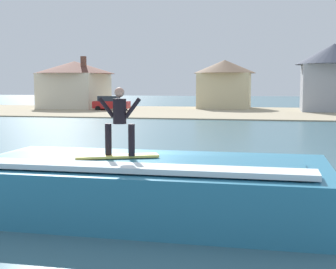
{
  "coord_description": "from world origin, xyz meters",
  "views": [
    {
      "loc": [
        3.9,
        -12.27,
        3.19
      ],
      "look_at": [
        0.88,
        1.56,
        1.73
      ],
      "focal_mm": 51.2,
      "sensor_mm": 36.0,
      "label": 1
    }
  ],
  "objects_px": {
    "surfboard": "(117,156)",
    "house_small_cottage": "(225,82)",
    "house_with_chimney": "(75,82)",
    "car_near_shore": "(111,103)",
    "surfer": "(120,118)",
    "wave_crest": "(148,186)",
    "house_gabled_white": "(333,73)"
  },
  "relations": [
    {
      "from": "wave_crest",
      "to": "surfer",
      "type": "height_order",
      "value": "surfer"
    },
    {
      "from": "wave_crest",
      "to": "surfboard",
      "type": "distance_m",
      "value": 1.1
    },
    {
      "from": "house_with_chimney",
      "to": "car_near_shore",
      "type": "bearing_deg",
      "value": -35.19
    },
    {
      "from": "car_near_shore",
      "to": "house_with_chimney",
      "type": "relative_size",
      "value": 0.41
    },
    {
      "from": "surfboard",
      "to": "surfer",
      "type": "xyz_separation_m",
      "value": [
        0.1,
        -0.06,
        0.95
      ]
    },
    {
      "from": "surfboard",
      "to": "house_with_chimney",
      "type": "distance_m",
      "value": 55.0
    },
    {
      "from": "surfer",
      "to": "house_gabled_white",
      "type": "xyz_separation_m",
      "value": [
        10.51,
        48.43,
        2.19
      ]
    },
    {
      "from": "car_near_shore",
      "to": "house_small_cottage",
      "type": "xyz_separation_m",
      "value": [
        13.22,
        8.17,
        2.69
      ]
    },
    {
      "from": "house_with_chimney",
      "to": "house_small_cottage",
      "type": "bearing_deg",
      "value": 9.65
    },
    {
      "from": "car_near_shore",
      "to": "house_with_chimney",
      "type": "bearing_deg",
      "value": 144.81
    },
    {
      "from": "surfboard",
      "to": "car_near_shore",
      "type": "xyz_separation_m",
      "value": [
        -15.87,
        45.32,
        -0.52
      ]
    },
    {
      "from": "car_near_shore",
      "to": "house_gabled_white",
      "type": "relative_size",
      "value": 0.5
    },
    {
      "from": "wave_crest",
      "to": "car_near_shore",
      "type": "xyz_separation_m",
      "value": [
        -16.54,
        44.93,
        0.27
      ]
    },
    {
      "from": "wave_crest",
      "to": "house_small_cottage",
      "type": "bearing_deg",
      "value": 93.58
    },
    {
      "from": "house_small_cottage",
      "to": "surfboard",
      "type": "bearing_deg",
      "value": -87.16
    },
    {
      "from": "surfboard",
      "to": "car_near_shore",
      "type": "distance_m",
      "value": 48.02
    },
    {
      "from": "house_gabled_white",
      "to": "surfboard",
      "type": "bearing_deg",
      "value": -102.37
    },
    {
      "from": "house_small_cottage",
      "to": "house_gabled_white",
      "type": "bearing_deg",
      "value": -21.12
    },
    {
      "from": "surfer",
      "to": "house_with_chimney",
      "type": "distance_m",
      "value": 55.07
    },
    {
      "from": "car_near_shore",
      "to": "house_gabled_white",
      "type": "distance_m",
      "value": 26.9
    },
    {
      "from": "car_near_shore",
      "to": "house_gabled_white",
      "type": "bearing_deg",
      "value": 6.56
    },
    {
      "from": "house_gabled_white",
      "to": "surfer",
      "type": "bearing_deg",
      "value": -102.25
    },
    {
      "from": "surfboard",
      "to": "car_near_shore",
      "type": "height_order",
      "value": "car_near_shore"
    },
    {
      "from": "surfboard",
      "to": "house_with_chimney",
      "type": "xyz_separation_m",
      "value": [
        -22.63,
        50.09,
        2.17
      ]
    },
    {
      "from": "wave_crest",
      "to": "surfboard",
      "type": "xyz_separation_m",
      "value": [
        -0.67,
        -0.38,
        0.79
      ]
    },
    {
      "from": "surfboard",
      "to": "house_gabled_white",
      "type": "distance_m",
      "value": 49.61
    },
    {
      "from": "car_near_shore",
      "to": "house_small_cottage",
      "type": "relative_size",
      "value": 0.53
    },
    {
      "from": "wave_crest",
      "to": "car_near_shore",
      "type": "bearing_deg",
      "value": 110.21
    },
    {
      "from": "surfboard",
      "to": "house_small_cottage",
      "type": "bearing_deg",
      "value": 92.84
    },
    {
      "from": "wave_crest",
      "to": "car_near_shore",
      "type": "relative_size",
      "value": 1.99
    },
    {
      "from": "surfboard",
      "to": "surfer",
      "type": "relative_size",
      "value": 1.23
    },
    {
      "from": "car_near_shore",
      "to": "house_small_cottage",
      "type": "distance_m",
      "value": 15.77
    }
  ]
}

